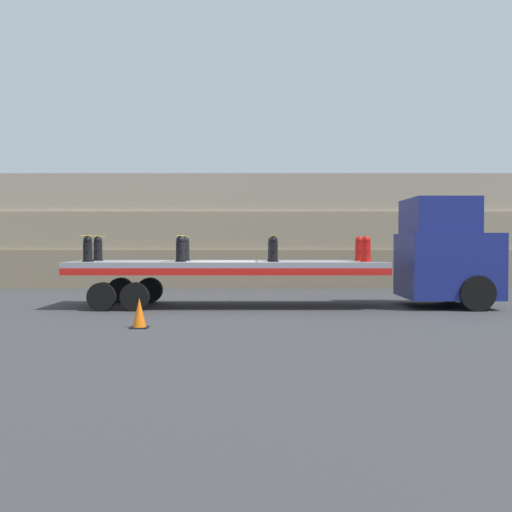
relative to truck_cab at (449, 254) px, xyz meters
The scene contains 16 objects.
ground_plane 6.82m from the truck_cab, behind, with size 120.00×120.00×0.00m, color #38383A.
rock_cliff 10.76m from the truck_cab, 128.17° to the left, with size 60.00×3.30×4.87m.
truck_cab is the anchor object (origin of this frame).
flatbed_trailer 7.14m from the truck_cab, behind, with size 9.31×2.53×1.37m.
fire_hydrant_black_near_0 10.70m from the truck_cab, behind, with size 0.33×0.46×0.76m.
fire_hydrant_black_far_0 10.70m from the truck_cab, behind, with size 0.33×0.46×0.76m.
fire_hydrant_black_near_1 8.00m from the truck_cab, behind, with size 0.33×0.46×0.76m.
fire_hydrant_black_far_1 8.00m from the truck_cab, behind, with size 0.33×0.46×0.76m.
fire_hydrant_black_near_2 5.31m from the truck_cab, behind, with size 0.33×0.46×0.76m.
fire_hydrant_black_far_2 5.31m from the truck_cab, behind, with size 0.33×0.46×0.76m.
fire_hydrant_red_near_3 2.64m from the truck_cab, 168.34° to the right, with size 0.33×0.46×0.76m.
fire_hydrant_red_far_3 2.64m from the truck_cab, 168.34° to the left, with size 0.33×0.46×0.76m.
cargo_strap_rear 10.70m from the truck_cab, behind, with size 0.05×2.62×0.01m.
cargo_strap_middle 8.00m from the truck_cab, behind, with size 0.05×2.62×0.01m.
cargo_strap_front 5.31m from the truck_cab, behind, with size 0.05×2.62×0.01m.
traffic_cone 9.54m from the truck_cab, 152.74° to the right, with size 0.39×0.39×0.68m.
Camera 1 is at (0.85, -17.10, 1.91)m, focal length 40.00 mm.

